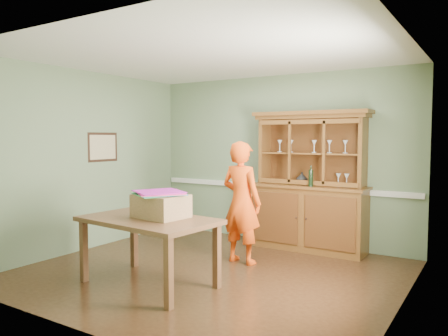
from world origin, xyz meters
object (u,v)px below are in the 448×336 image
Objects in this scene: cardboard_box at (161,206)px; person at (241,202)px; china_hutch at (309,201)px; dining_table at (149,226)px.

cardboard_box is 0.34× the size of person.
china_hutch is 1.27× the size of person.
china_hutch is at bearing -107.33° from person.
person is at bearing -113.73° from china_hutch.
dining_table is at bearing -110.83° from china_hutch.
china_hutch is at bearing 70.27° from cardboard_box.
person reaches higher than cardboard_box.
dining_table is 2.89× the size of cardboard_box.
cardboard_box is (0.09, 0.11, 0.22)m from dining_table.
dining_table is 0.27m from cardboard_box.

